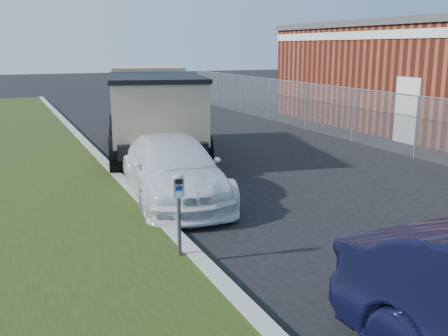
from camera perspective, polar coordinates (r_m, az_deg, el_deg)
name	(u,v)px	position (r m, az deg, el deg)	size (l,w,h in m)	color
ground	(316,226)	(9.72, 10.02, -6.23)	(120.00, 120.00, 0.00)	black
chainlink_fence	(353,105)	(18.48, 13.89, 6.72)	(0.06, 30.06, 30.00)	slate
parking_meter	(179,197)	(7.69, -4.97, -3.20)	(0.19, 0.14, 1.26)	#3F4247
white_wagon	(173,169)	(11.17, -5.60, -0.10)	(1.82, 4.48, 1.30)	white
dump_truck	(153,107)	(15.93, -7.79, 6.60)	(3.67, 6.79, 2.53)	black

